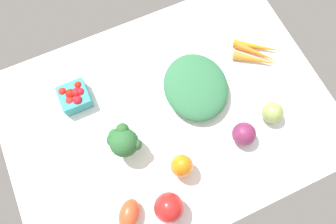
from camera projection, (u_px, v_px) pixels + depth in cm
name	position (u px, v px, depth cm)	size (l,w,h in cm)	color
tablecloth	(168.00, 115.00, 100.31)	(104.00, 76.00, 2.00)	white
carrot_bunch	(257.00, 54.00, 105.14)	(18.51, 15.92, 2.98)	orange
bell_pepper_orange	(182.00, 166.00, 88.86)	(6.63, 6.63, 10.00)	orange
leafy_greens_clump	(196.00, 87.00, 98.93)	(23.85, 20.71, 6.65)	#316F46
heirloom_tomato_green	(272.00, 113.00, 95.95)	(6.77, 6.77, 6.77)	#8EA355
bell_pepper_red	(169.00, 208.00, 84.97)	(8.39, 8.39, 10.21)	red
berry_basket	(75.00, 96.00, 97.98)	(9.03, 9.03, 6.42)	teal
red_onion_center	(244.00, 134.00, 93.39)	(7.31, 7.31, 7.31)	#73264D
broccoli_head	(123.00, 141.00, 89.20)	(9.34, 9.50, 11.50)	#AACB77
roma_tomato	(129.00, 215.00, 86.52)	(8.72, 5.68, 5.68)	#D24926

